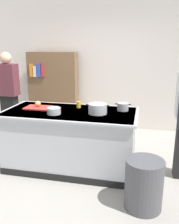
{
  "coord_description": "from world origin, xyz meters",
  "views": [
    {
      "loc": [
        1.04,
        -3.33,
        1.85
      ],
      "look_at": [
        0.25,
        0.2,
        0.85
      ],
      "focal_mm": 39.17,
      "sensor_mm": 36.0,
      "label": 1
    }
  ],
  "objects_px": {
    "stock_pot": "(98,109)",
    "bookshelf": "(53,90)",
    "trash_bin": "(144,184)",
    "person_guest": "(9,95)",
    "juice_cup": "(79,105)",
    "sauce_pan": "(123,107)",
    "mixing_bowl": "(54,111)",
    "onion": "(38,104)"
  },
  "relations": [
    {
      "from": "onion",
      "to": "person_guest",
      "type": "xyz_separation_m",
      "value": [
        -0.96,
        0.78,
        -0.05
      ]
    },
    {
      "from": "trash_bin",
      "to": "onion",
      "type": "bearing_deg",
      "value": 152.55
    },
    {
      "from": "juice_cup",
      "to": "mixing_bowl",
      "type": "bearing_deg",
      "value": -119.79
    },
    {
      "from": "juice_cup",
      "to": "bookshelf",
      "type": "height_order",
      "value": "bookshelf"
    },
    {
      "from": "sauce_pan",
      "to": "mixing_bowl",
      "type": "relative_size",
      "value": 1.19
    },
    {
      "from": "trash_bin",
      "to": "juice_cup",
      "type": "bearing_deg",
      "value": 135.99
    },
    {
      "from": "trash_bin",
      "to": "person_guest",
      "type": "bearing_deg",
      "value": 147.96
    },
    {
      "from": "onion",
      "to": "stock_pot",
      "type": "height_order",
      "value": "stock_pot"
    },
    {
      "from": "mixing_bowl",
      "to": "sauce_pan",
      "type": "bearing_deg",
      "value": 23.52
    },
    {
      "from": "sauce_pan",
      "to": "mixing_bowl",
      "type": "xyz_separation_m",
      "value": [
        -0.93,
        -0.41,
        -0.01
      ]
    },
    {
      "from": "bookshelf",
      "to": "stock_pot",
      "type": "bearing_deg",
      "value": -53.19
    },
    {
      "from": "trash_bin",
      "to": "mixing_bowl",
      "type": "bearing_deg",
      "value": 155.89
    },
    {
      "from": "mixing_bowl",
      "to": "juice_cup",
      "type": "bearing_deg",
      "value": 60.21
    },
    {
      "from": "sauce_pan",
      "to": "mixing_bowl",
      "type": "height_order",
      "value": "sauce_pan"
    },
    {
      "from": "trash_bin",
      "to": "person_guest",
      "type": "distance_m",
      "value": 3.15
    },
    {
      "from": "mixing_bowl",
      "to": "trash_bin",
      "type": "xyz_separation_m",
      "value": [
        1.29,
        -0.58,
        -0.65
      ]
    },
    {
      "from": "stock_pot",
      "to": "trash_bin",
      "type": "distance_m",
      "value": 1.21
    },
    {
      "from": "onion",
      "to": "juice_cup",
      "type": "relative_size",
      "value": 0.88
    },
    {
      "from": "onion",
      "to": "bookshelf",
      "type": "relative_size",
      "value": 0.05
    },
    {
      "from": "onion",
      "to": "juice_cup",
      "type": "distance_m",
      "value": 0.63
    },
    {
      "from": "sauce_pan",
      "to": "bookshelf",
      "type": "distance_m",
      "value": 2.33
    },
    {
      "from": "juice_cup",
      "to": "bookshelf",
      "type": "distance_m",
      "value": 1.87
    },
    {
      "from": "sauce_pan",
      "to": "juice_cup",
      "type": "height_order",
      "value": "sauce_pan"
    },
    {
      "from": "stock_pot",
      "to": "person_guest",
      "type": "bearing_deg",
      "value": 154.99
    },
    {
      "from": "person_guest",
      "to": "bookshelf",
      "type": "distance_m",
      "value": 1.09
    },
    {
      "from": "onion",
      "to": "sauce_pan",
      "type": "distance_m",
      "value": 1.31
    },
    {
      "from": "person_guest",
      "to": "trash_bin",
      "type": "bearing_deg",
      "value": 49.36
    },
    {
      "from": "onion",
      "to": "bookshelf",
      "type": "bearing_deg",
      "value": 103.19
    },
    {
      "from": "sauce_pan",
      "to": "onion",
      "type": "bearing_deg",
      "value": -174.7
    },
    {
      "from": "juice_cup",
      "to": "trash_bin",
      "type": "bearing_deg",
      "value": -44.01
    },
    {
      "from": "onion",
      "to": "person_guest",
      "type": "distance_m",
      "value": 1.24
    },
    {
      "from": "stock_pot",
      "to": "mixing_bowl",
      "type": "distance_m",
      "value": 0.62
    },
    {
      "from": "sauce_pan",
      "to": "bookshelf",
      "type": "height_order",
      "value": "bookshelf"
    },
    {
      "from": "mixing_bowl",
      "to": "trash_bin",
      "type": "height_order",
      "value": "mixing_bowl"
    },
    {
      "from": "stock_pot",
      "to": "person_guest",
      "type": "height_order",
      "value": "person_guest"
    },
    {
      "from": "onion",
      "to": "mixing_bowl",
      "type": "relative_size",
      "value": 0.45
    },
    {
      "from": "trash_bin",
      "to": "bookshelf",
      "type": "relative_size",
      "value": 0.35
    },
    {
      "from": "onion",
      "to": "trash_bin",
      "type": "height_order",
      "value": "onion"
    },
    {
      "from": "stock_pot",
      "to": "sauce_pan",
      "type": "xyz_separation_m",
      "value": [
        0.34,
        0.24,
        -0.01
      ]
    },
    {
      "from": "mixing_bowl",
      "to": "person_guest",
      "type": "xyz_separation_m",
      "value": [
        -1.33,
        1.06,
        -0.04
      ]
    },
    {
      "from": "stock_pot",
      "to": "bookshelf",
      "type": "xyz_separation_m",
      "value": [
        -1.37,
        1.83,
        -0.12
      ]
    },
    {
      "from": "stock_pot",
      "to": "trash_bin",
      "type": "bearing_deg",
      "value": -47.01
    }
  ]
}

